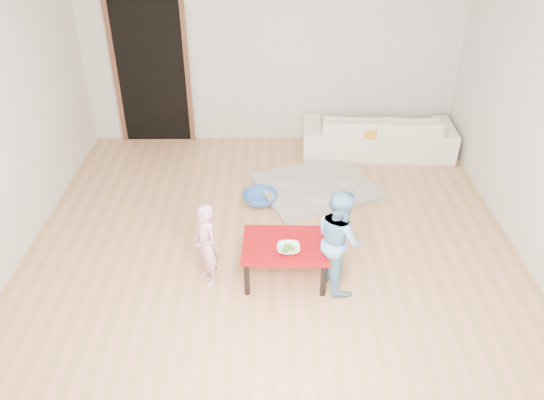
{
  "coord_description": "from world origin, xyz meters",
  "views": [
    {
      "loc": [
        -0.01,
        -4.42,
        3.33
      ],
      "look_at": [
        0.0,
        -0.2,
        0.65
      ],
      "focal_mm": 35.0,
      "sensor_mm": 36.0,
      "label": 1
    }
  ],
  "objects_px": {
    "sofa": "(378,133)",
    "child_pink": "(206,245)",
    "child_blue": "(339,240)",
    "basin": "(260,198)",
    "bowl": "(288,249)",
    "red_table": "(285,260)"
  },
  "relations": [
    {
      "from": "sofa",
      "to": "child_pink",
      "type": "height_order",
      "value": "child_pink"
    },
    {
      "from": "sofa",
      "to": "child_blue",
      "type": "xyz_separation_m",
      "value": [
        -0.83,
        -2.67,
        0.21
      ]
    },
    {
      "from": "child_pink",
      "to": "basin",
      "type": "height_order",
      "value": "child_pink"
    },
    {
      "from": "bowl",
      "to": "red_table",
      "type": "bearing_deg",
      "value": 102.56
    },
    {
      "from": "red_table",
      "to": "child_pink",
      "type": "height_order",
      "value": "child_pink"
    },
    {
      "from": "basin",
      "to": "sofa",
      "type": "bearing_deg",
      "value": 39.37
    },
    {
      "from": "sofa",
      "to": "child_pink",
      "type": "relative_size",
      "value": 2.41
    },
    {
      "from": "red_table",
      "to": "basin",
      "type": "distance_m",
      "value": 1.34
    },
    {
      "from": "red_table",
      "to": "child_blue",
      "type": "xyz_separation_m",
      "value": [
        0.48,
        -0.08,
        0.3
      ]
    },
    {
      "from": "bowl",
      "to": "basin",
      "type": "distance_m",
      "value": 1.49
    },
    {
      "from": "basin",
      "to": "child_blue",
      "type": "bearing_deg",
      "value": -62.17
    },
    {
      "from": "sofa",
      "to": "basin",
      "type": "height_order",
      "value": "sofa"
    },
    {
      "from": "basin",
      "to": "bowl",
      "type": "bearing_deg",
      "value": -78.71
    },
    {
      "from": "child_blue",
      "to": "bowl",
      "type": "bearing_deg",
      "value": 73.74
    },
    {
      "from": "red_table",
      "to": "child_blue",
      "type": "relative_size",
      "value": 0.79
    },
    {
      "from": "bowl",
      "to": "child_pink",
      "type": "height_order",
      "value": "child_pink"
    },
    {
      "from": "sofa",
      "to": "child_blue",
      "type": "bearing_deg",
      "value": 75.51
    },
    {
      "from": "red_table",
      "to": "child_pink",
      "type": "bearing_deg",
      "value": -175.94
    },
    {
      "from": "bowl",
      "to": "basin",
      "type": "xyz_separation_m",
      "value": [
        -0.28,
        1.42,
        -0.36
      ]
    },
    {
      "from": "child_pink",
      "to": "child_blue",
      "type": "xyz_separation_m",
      "value": [
        1.2,
        -0.03,
        0.09
      ]
    },
    {
      "from": "child_pink",
      "to": "basin",
      "type": "distance_m",
      "value": 1.48
    },
    {
      "from": "bowl",
      "to": "child_pink",
      "type": "relative_size",
      "value": 0.25
    }
  ]
}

